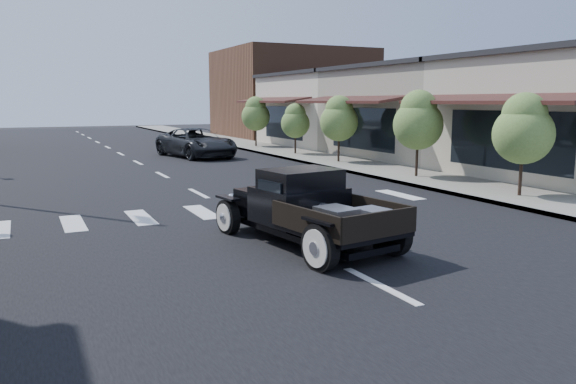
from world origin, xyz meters
name	(u,v)px	position (x,y,z in m)	size (l,w,h in m)	color
ground	(296,244)	(0.00, 0.00, 0.00)	(120.00, 120.00, 0.00)	black
road	(147,167)	(0.00, 15.00, 0.01)	(14.00, 80.00, 0.02)	black
road_markings	(175,182)	(0.00, 10.00, 0.00)	(12.00, 60.00, 0.06)	silver
sidewalk_right	(315,158)	(8.50, 15.00, 0.07)	(3.00, 80.00, 0.15)	#99968B
storefront_mid	(443,114)	(15.00, 13.00, 2.25)	(10.00, 9.00, 4.50)	#A29A88
storefront_far	(351,111)	(15.00, 22.00, 2.25)	(10.00, 9.00, 4.50)	beige
far_building_right	(292,94)	(15.50, 32.00, 3.50)	(11.00, 10.00, 7.00)	brown
small_tree_a	(522,146)	(8.30, 1.78, 1.61)	(1.75, 1.75, 2.92)	#587736
small_tree_b	(418,135)	(8.30, 6.62, 1.68)	(1.84, 1.84, 3.07)	#587736
small_tree_c	(339,130)	(8.30, 12.31, 1.61)	(1.75, 1.75, 2.92)	#587736
small_tree_d	(295,129)	(8.30, 16.85, 1.43)	(1.54, 1.54, 2.56)	#587736
small_tree_e	(256,122)	(8.30, 22.39, 1.62)	(1.77, 1.77, 2.94)	#587736
hotrod_pickup	(306,207)	(0.14, -0.17, 0.79)	(2.14, 4.58, 1.59)	black
second_car	(196,143)	(3.33, 18.51, 0.75)	(2.50, 5.42, 1.51)	black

